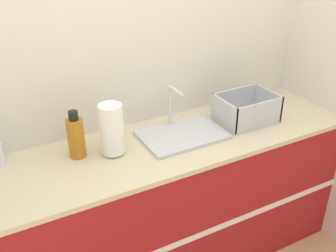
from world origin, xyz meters
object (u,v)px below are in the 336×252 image
Objects in this scene: sink at (181,133)px; bottle_amber at (76,137)px; paper_towel_roll at (112,129)px; dish_rack at (246,111)px.

sink reaches higher than bottle_amber.
bottle_amber is at bearing 160.21° from paper_towel_roll.
paper_towel_roll is at bearing 178.20° from sink.
dish_rack is at bearing -2.54° from paper_towel_roll.
paper_towel_roll is at bearing -19.79° from bottle_amber.
bottle_amber is at bearing 172.68° from sink.
bottle_amber is at bearing 174.43° from dish_rack.
bottle_amber is (-0.18, 0.06, -0.03)m from paper_towel_roll.
sink reaches higher than dish_rack.
paper_towel_roll is (-0.42, 0.01, 0.13)m from sink.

